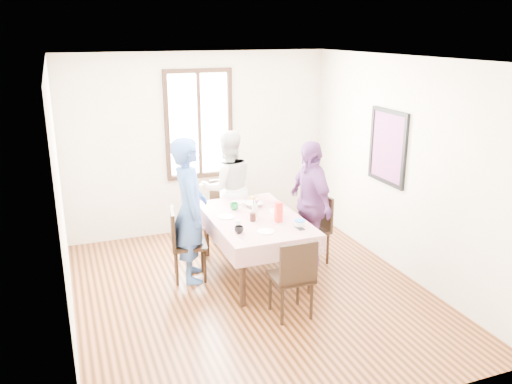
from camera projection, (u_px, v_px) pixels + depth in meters
ground at (252, 292)px, 6.22m from camera, size 4.50×4.50×0.00m
back_wall at (199, 144)px, 7.83m from camera, size 4.00×0.00×4.00m
right_wall at (402, 167)px, 6.50m from camera, size 0.00×4.50×4.50m
window_frame at (199, 124)px, 7.73m from camera, size 1.02×0.06×1.62m
window_pane at (199, 124)px, 7.74m from camera, size 0.90×0.02×1.50m
art_poster at (388, 147)px, 6.71m from camera, size 0.04×0.76×0.96m
dining_table at (255, 246)px, 6.62m from camera, size 0.97×1.60×0.75m
tablecloth at (255, 217)px, 6.51m from camera, size 1.09×1.72×0.01m
chair_left at (189, 244)px, 6.46m from camera, size 0.48×0.48×0.91m
chair_right at (310, 230)px, 6.92m from camera, size 0.48×0.48×0.91m
chair_far at (228, 212)px, 7.58m from camera, size 0.42×0.42×0.91m
chair_near at (291, 277)px, 5.61m from camera, size 0.42×0.42×0.91m
person_left at (190, 210)px, 6.34m from camera, size 0.52×0.71×1.79m
person_far at (228, 188)px, 7.45m from camera, size 0.82×0.64×1.66m
person_right at (310, 203)px, 6.80m from camera, size 0.43×0.98×1.66m
mug_black at (239, 230)px, 5.98m from camera, size 0.13×0.13×0.08m
mug_flag at (280, 213)px, 6.50m from camera, size 0.13×0.13×0.08m
mug_green at (234, 206)px, 6.76m from camera, size 0.12×0.12×0.09m
serving_bowl at (253, 204)px, 6.89m from camera, size 0.25×0.25×0.06m
juice_carton at (279, 212)px, 6.31m from camera, size 0.08×0.08×0.25m
butter_tub at (300, 224)px, 6.19m from camera, size 0.13×0.13×0.06m
jam_jar at (253, 217)px, 6.35m from camera, size 0.07×0.07×0.10m
drinking_glass at (238, 224)px, 6.16m from camera, size 0.06×0.06×0.09m
smartphone at (300, 228)px, 6.13m from camera, size 0.07×0.15×0.01m
flower_vase at (255, 211)px, 6.50m from camera, size 0.08×0.08×0.15m
plate_left at (226, 217)px, 6.49m from camera, size 0.20×0.20×0.01m
plate_right at (276, 211)px, 6.70m from camera, size 0.20×0.20×0.01m
plate_far at (238, 202)px, 7.04m from camera, size 0.20×0.20×0.01m
plate_near at (266, 231)px, 6.02m from camera, size 0.20×0.20×0.01m
butter_lid at (300, 221)px, 6.18m from camera, size 0.12×0.12×0.01m
flower_bunch at (255, 201)px, 6.46m from camera, size 0.09×0.09×0.10m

